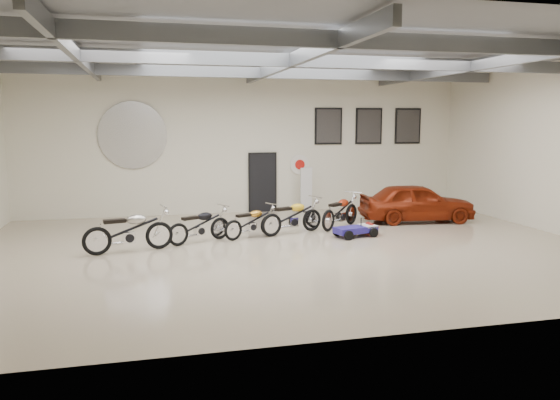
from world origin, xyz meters
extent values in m
cube|color=tan|center=(0.00, 0.00, 0.00)|extent=(16.00, 12.00, 0.01)
cube|color=slate|center=(0.00, 0.00, 5.00)|extent=(16.00, 12.00, 0.01)
cube|color=silver|center=(0.00, 6.00, 2.50)|extent=(16.00, 0.02, 5.00)
cube|color=silver|center=(8.00, 0.00, 2.50)|extent=(0.02, 12.00, 5.00)
cube|color=black|center=(0.50, 5.95, 1.05)|extent=(0.92, 0.08, 2.10)
imported|color=maroon|center=(5.01, 2.79, 0.63)|extent=(1.91, 3.86, 1.26)
camera|label=1|loc=(-3.54, -13.35, 3.23)|focal=35.00mm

